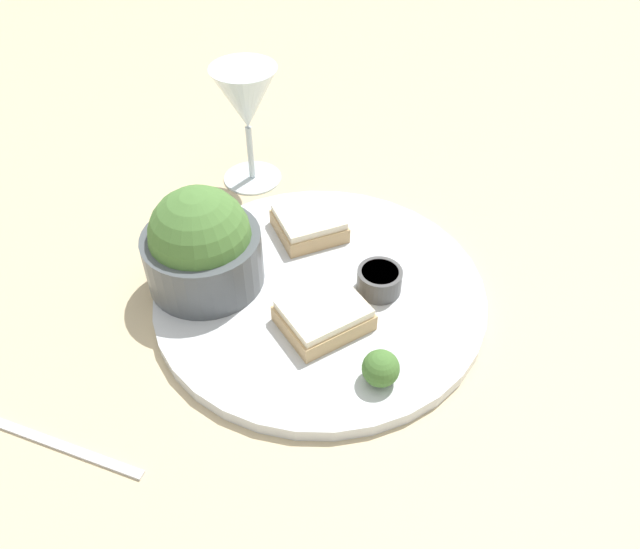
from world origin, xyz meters
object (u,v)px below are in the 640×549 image
(salad_bowl, at_px, (202,246))
(cheese_toast_far, at_px, (309,224))
(sauce_ramekin, at_px, (379,279))
(wine_glass, at_px, (246,104))
(cheese_toast_near, at_px, (329,315))
(fork, at_px, (58,444))

(salad_bowl, relative_size, cheese_toast_far, 1.35)
(sauce_ramekin, xyz_separation_m, wine_glass, (-0.13, 0.23, 0.08))
(cheese_toast_near, height_order, fork, cheese_toast_near)
(cheese_toast_near, distance_m, cheese_toast_far, 0.14)
(salad_bowl, height_order, fork, salad_bowl)
(sauce_ramekin, relative_size, wine_glass, 0.30)
(fork, bearing_deg, cheese_toast_near, 24.45)
(salad_bowl, bearing_deg, cheese_toast_near, -30.79)
(cheese_toast_near, bearing_deg, sauce_ramekin, 38.24)
(cheese_toast_near, relative_size, wine_glass, 0.67)
(wine_glass, bearing_deg, sauce_ramekin, -60.01)
(wine_glass, bearing_deg, cheese_toast_far, -63.29)
(sauce_ramekin, height_order, wine_glass, wine_glass)
(cheese_toast_near, xyz_separation_m, fork, (-0.24, -0.11, -0.02))
(wine_glass, height_order, fork, wine_glass)
(fork, bearing_deg, wine_glass, 66.93)
(salad_bowl, relative_size, wine_glass, 0.79)
(cheese_toast_far, relative_size, wine_glass, 0.59)
(salad_bowl, bearing_deg, wine_glass, 77.15)
(wine_glass, relative_size, fork, 1.00)
(sauce_ramekin, distance_m, fork, 0.33)
(cheese_toast_near, distance_m, wine_glass, 0.29)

